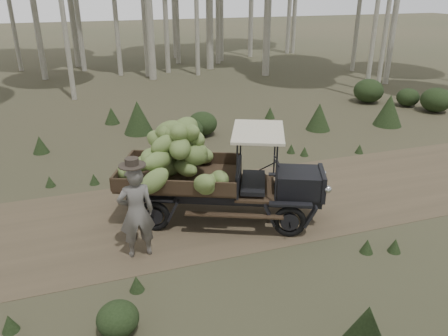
# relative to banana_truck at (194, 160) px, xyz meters

# --- Properties ---
(ground) EXTENTS (120.00, 120.00, 0.00)m
(ground) POSITION_rel_banana_truck_xyz_m (1.94, 0.12, -1.41)
(ground) COLOR #473D2B
(ground) RESTS_ON ground
(dirt_track) EXTENTS (70.00, 4.00, 0.01)m
(dirt_track) POSITION_rel_banana_truck_xyz_m (1.94, 0.12, -1.41)
(dirt_track) COLOR brown
(dirt_track) RESTS_ON ground
(banana_truck) EXTENTS (4.79, 3.20, 2.37)m
(banana_truck) POSITION_rel_banana_truck_xyz_m (0.00, 0.00, 0.00)
(banana_truck) COLOR black
(banana_truck) RESTS_ON ground
(farmer) EXTENTS (0.71, 0.52, 2.08)m
(farmer) POSITION_rel_banana_truck_xyz_m (-1.48, -1.18, -0.43)
(farmer) COLOR #625E5A
(farmer) RESTS_ON ground
(undergrowth) EXTENTS (25.23, 19.97, 1.37)m
(undergrowth) POSITION_rel_banana_truck_xyz_m (4.93, -0.79, -0.88)
(undergrowth) COLOR #233319
(undergrowth) RESTS_ON ground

